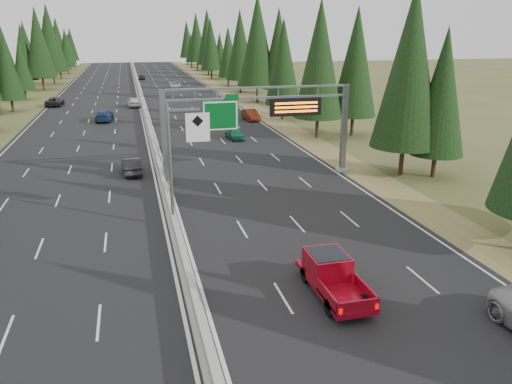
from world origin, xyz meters
TOP-DOWN VIEW (x-y plane):
  - road at (0.00, 80.00)m, footprint 32.00×260.00m
  - shoulder_right at (17.80, 80.00)m, footprint 3.60×260.00m
  - shoulder_left at (-17.80, 80.00)m, footprint 3.60×260.00m
  - median_barrier at (0.00, 80.00)m, footprint 0.70×260.00m
  - sign_gantry at (8.92, 34.88)m, footprint 16.75×0.98m
  - hov_sign_pole at (0.58, 24.97)m, footprint 2.80×0.50m
  - tree_row_right at (21.97, 67.65)m, footprint 11.46×241.71m
  - red_pickup at (6.68, 14.62)m, footprint 1.99×5.58m
  - car_ahead_green at (9.64, 51.35)m, footprint 1.98×4.19m
  - car_ahead_dkred at (14.50, 63.35)m, footprint 1.89×4.73m
  - car_ahead_dkgrey at (10.17, 65.56)m, footprint 2.12×4.80m
  - car_ahead_white at (8.09, 108.10)m, footprint 2.47×5.14m
  - car_ahead_far at (1.50, 131.39)m, footprint 2.01×4.21m
  - car_onc_near at (-2.45, 38.80)m, footprint 1.87×4.47m
  - car_onc_blue at (-5.77, 67.94)m, footprint 2.61×5.58m
  - car_onc_white at (-1.50, 81.22)m, footprint 2.25×4.85m
  - car_onc_far at (-14.50, 85.62)m, footprint 2.83×5.51m

SIDE VIEW (x-z plane):
  - shoulder_right at x=17.80m, z-range 0.00..0.06m
  - shoulder_left at x=-17.80m, z-range 0.00..0.06m
  - road at x=0.00m, z-range 0.00..0.08m
  - median_barrier at x=0.00m, z-range -0.01..0.84m
  - car_ahead_dkgrey at x=10.17m, z-range 0.08..1.45m
  - car_ahead_green at x=9.64m, z-range 0.08..1.46m
  - car_ahead_far at x=1.50m, z-range 0.08..1.47m
  - car_ahead_white at x=8.09m, z-range 0.08..1.49m
  - car_onc_near at x=-2.45m, z-range 0.08..1.52m
  - car_onc_far at x=-14.50m, z-range 0.08..1.57m
  - car_ahead_dkred at x=14.50m, z-range 0.08..1.61m
  - car_onc_blue at x=-5.77m, z-range 0.08..1.65m
  - car_onc_white at x=-1.50m, z-range 0.08..1.69m
  - red_pickup at x=6.68m, z-range 0.18..2.00m
  - hov_sign_pole at x=0.58m, z-range 0.72..8.72m
  - sign_gantry at x=8.92m, z-range 1.37..9.17m
  - tree_row_right at x=21.97m, z-range -0.26..18.61m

